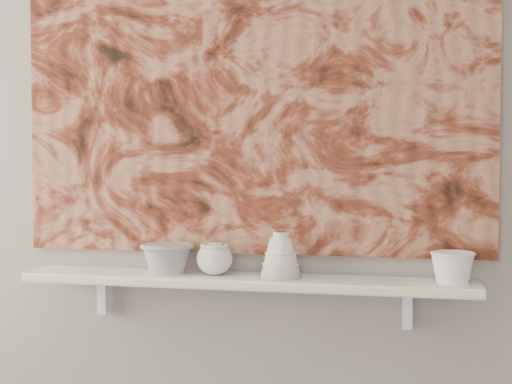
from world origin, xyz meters
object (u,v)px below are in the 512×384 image
(cup_cream, at_px, (215,259))
(bowl_grey, at_px, (167,258))
(painting, at_px, (250,79))
(bowl_white, at_px, (453,267))
(shelf, at_px, (245,281))
(bell_vessel, at_px, (281,255))

(cup_cream, bearing_deg, bowl_grey, 180.00)
(painting, xyz_separation_m, bowl_white, (0.62, -0.08, -0.56))
(shelf, xyz_separation_m, bowl_white, (0.62, 0.00, 0.06))
(shelf, bearing_deg, bell_vessel, 0.00)
(cup_cream, relative_size, bowl_white, 0.87)
(shelf, distance_m, bowl_grey, 0.26)
(painting, bearing_deg, shelf, -90.00)
(painting, bearing_deg, bowl_grey, -162.13)
(bowl_white, bearing_deg, bell_vessel, 180.00)
(shelf, height_order, bowl_white, bowl_white)
(bowl_grey, height_order, bowl_white, bowl_grey)
(bowl_white, bearing_deg, shelf, 180.00)
(painting, distance_m, bowl_white, 0.84)
(bowl_white, bearing_deg, bowl_grey, 180.00)
(cup_cream, distance_m, bowl_white, 0.71)
(painting, relative_size, bowl_white, 11.79)
(bowl_white, bearing_deg, painting, 172.57)
(shelf, xyz_separation_m, painting, (0.00, 0.08, 0.62))
(shelf, height_order, bowl_grey, bowl_grey)
(painting, height_order, cup_cream, painting)
(cup_cream, height_order, bowl_white, cup_cream)
(bell_vessel, relative_size, bowl_white, 1.09)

